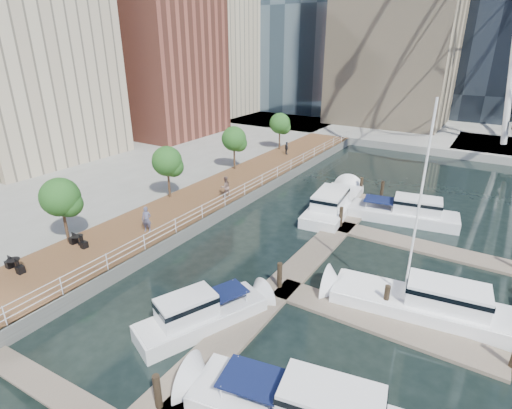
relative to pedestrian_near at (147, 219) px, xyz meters
name	(u,v)px	position (x,y,z in m)	size (l,w,h in m)	color
ground	(144,351)	(7.98, -8.06, -1.95)	(520.00, 520.00, 0.00)	black
boardwalk	(199,204)	(-1.02, 6.94, -1.45)	(6.00, 60.00, 1.00)	brown
seawall	(226,211)	(1.98, 6.94, -1.45)	(0.25, 60.00, 1.00)	#595954
land_inland	(26,159)	(-28.02, 6.94, -1.45)	(48.00, 90.00, 1.00)	gray
land_far	(452,99)	(7.98, 93.94, -1.45)	(200.00, 114.00, 1.00)	gray
pier	(512,149)	(21.98, 43.94, -1.45)	(14.00, 12.00, 1.00)	gray
railing	(225,200)	(1.88, 6.94, -0.43)	(0.10, 60.00, 1.05)	white
floating_docks	(372,291)	(15.95, 1.92, -1.46)	(16.00, 34.00, 2.60)	#6D6051
midrise_condos	(104,44)	(-25.58, 18.76, 11.46)	(19.00, 67.00, 28.00)	#BCAD8E
street_trees	(167,161)	(-3.42, 5.94, 2.34)	(2.60, 42.60, 4.60)	#3F2B1C
pedestrian_near	(147,219)	(0.00, 0.00, 0.00)	(0.69, 0.46, 1.90)	#545470
pedestrian_mid	(225,187)	(0.76, 8.57, 0.02)	(0.94, 0.73, 1.93)	#7D5F56
pedestrian_far	(287,148)	(-1.46, 24.22, -0.17)	(0.91, 0.38, 1.55)	#2E323A
moored_yachts	(397,303)	(17.35, 2.27, -1.95)	(21.11, 35.73, 11.50)	white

